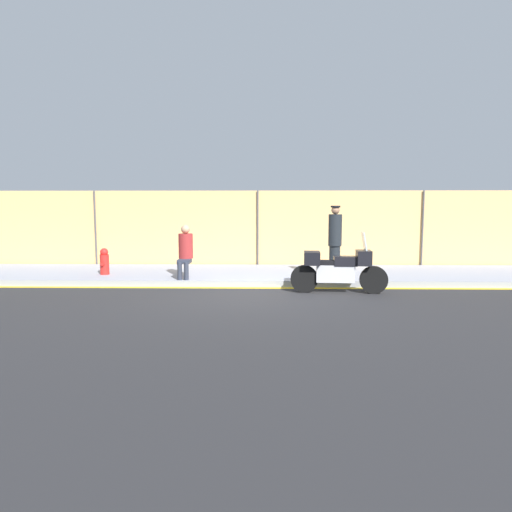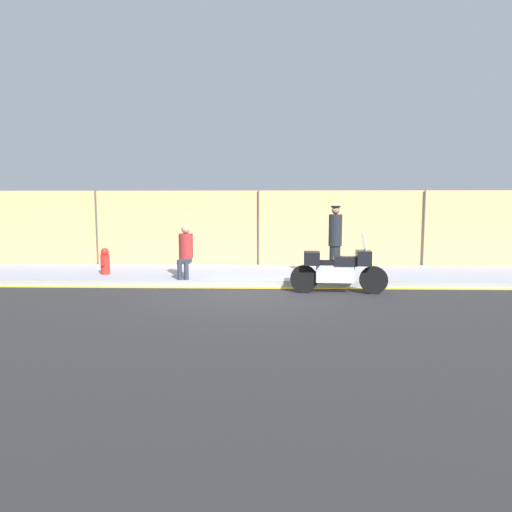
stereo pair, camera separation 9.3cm
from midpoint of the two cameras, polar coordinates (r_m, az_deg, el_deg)
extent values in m
plane|color=#262628|center=(10.38, 0.01, -4.85)|extent=(120.00, 120.00, 0.00)
cube|color=#8E93A3|center=(12.84, 0.35, -2.33)|extent=(38.11, 3.18, 0.16)
cube|color=gold|center=(11.20, 0.14, -4.01)|extent=(38.11, 0.18, 0.01)
cube|color=#E5B26B|center=(14.40, 0.51, 3.24)|extent=(36.20, 0.08, 2.48)
cylinder|color=#4C4C51|center=(15.29, -19.12, 3.07)|extent=(0.05, 0.05, 2.48)
cylinder|color=#4C4C51|center=(14.30, 0.50, 3.22)|extent=(0.05, 0.05, 2.48)
cylinder|color=#4C4C51|center=(15.09, 20.40, 2.99)|extent=(0.05, 0.05, 2.48)
cylinder|color=black|center=(10.79, 14.72, -2.92)|extent=(0.64, 0.18, 0.63)
cylinder|color=black|center=(10.66, 6.25, -2.86)|extent=(0.64, 0.18, 0.63)
cube|color=silver|center=(10.67, 10.10, -2.17)|extent=(0.89, 0.34, 0.40)
cube|color=black|center=(10.65, 11.32, -0.63)|extent=(0.54, 0.34, 0.22)
cube|color=black|center=(10.63, 9.61, -0.83)|extent=(0.62, 0.32, 0.10)
cube|color=black|center=(10.69, 13.53, -0.23)|extent=(0.35, 0.50, 0.34)
cube|color=silver|center=(10.65, 13.59, 1.80)|extent=(0.13, 0.43, 0.42)
cube|color=black|center=(10.59, 7.22, -0.27)|extent=(0.40, 0.53, 0.30)
cylinder|color=#1E2328|center=(12.01, 10.03, -0.68)|extent=(0.28, 0.28, 0.81)
cylinder|color=#1E2328|center=(11.94, 10.11, 3.20)|extent=(0.35, 0.35, 0.81)
sphere|color=#A37556|center=(11.93, 10.15, 5.66)|extent=(0.21, 0.21, 0.21)
cylinder|color=black|center=(11.93, 10.16, 6.10)|extent=(0.25, 0.25, 0.05)
cylinder|color=#2D3342|center=(11.54, -9.29, -1.87)|extent=(0.12, 0.12, 0.45)
cylinder|color=#2D3342|center=(11.51, -8.48, -1.87)|extent=(0.12, 0.12, 0.45)
cube|color=#2D3342|center=(11.71, -8.70, -0.63)|extent=(0.31, 0.45, 0.10)
cylinder|color=maroon|center=(11.89, -8.53, 1.25)|extent=(0.37, 0.37, 0.63)
sphere|color=tan|center=(11.87, -8.57, 3.33)|extent=(0.23, 0.23, 0.23)
cylinder|color=red|center=(12.97, -18.13, -1.00)|extent=(0.24, 0.24, 0.54)
sphere|color=red|center=(12.93, -18.18, 0.48)|extent=(0.21, 0.21, 0.21)
cylinder|color=red|center=(12.84, -18.34, -0.95)|extent=(0.08, 0.10, 0.08)
camera|label=1|loc=(0.05, -89.77, 0.03)|focal=32.00mm
camera|label=2|loc=(0.05, 90.23, -0.03)|focal=32.00mm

